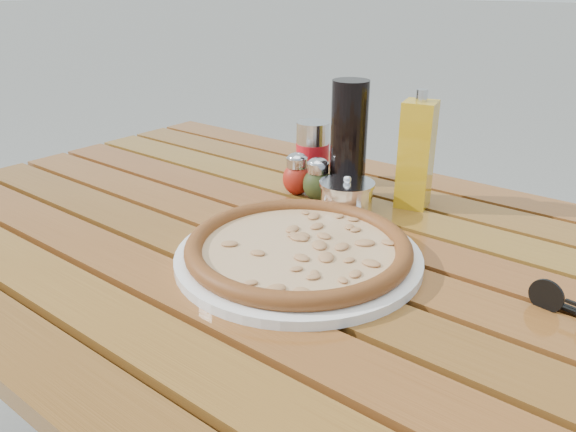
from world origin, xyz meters
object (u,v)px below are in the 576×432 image
Objects in this scene: dark_bottle at (349,142)px; parmesan_tin at (347,198)px; sunglasses at (573,307)px; pepper_shaker at (297,175)px; olive_oil_cruet at (416,154)px; table at (281,278)px; oregano_shaker at (317,180)px; plate at (298,256)px; pizza at (298,247)px; soda_can at (313,152)px.

dark_bottle is 0.11m from parmesan_tin.
pepper_shaker is at bearing 174.66° from sunglasses.
dark_bottle reaches higher than olive_oil_cruet.
table is 0.18m from parmesan_tin.
sunglasses is (0.47, -0.13, -0.02)m from oregano_shaker.
sunglasses is at bearing 13.98° from plate.
parmesan_tin is at bearing 102.29° from pizza.
parmesan_tin is at bearing 78.47° from table.
sunglasses is at bearing 5.52° from table.
soda_can is 1.21× the size of parmesan_tin.
oregano_shaker is 0.82× the size of parmesan_tin.
pizza is 0.36m from sunglasses.
table is at bearing -165.76° from sunglasses.
pepper_shaker is 0.54m from sunglasses.
parmesan_tin is (-0.07, -0.11, -0.07)m from olive_oil_cruet.
pizza is at bearing -157.30° from sunglasses.
dark_bottle is at bearing 107.75° from plate.
table is 0.44m from sunglasses.
plate is 0.32m from olive_oil_cruet.
olive_oil_cruet reaches higher than plate.
parmesan_tin is at bearing -11.25° from pepper_shaker.
pepper_shaker is (-0.17, 0.22, 0.02)m from pizza.
soda_can is (-0.20, 0.30, 0.04)m from pizza.
olive_oil_cruet is at bearing 84.34° from pizza.
sunglasses is (0.32, -0.21, -0.08)m from olive_oil_cruet.
pepper_shaker reaches higher than table.
oregano_shaker is at bearing -49.15° from soda_can.
soda_can is (-0.07, 0.09, 0.02)m from oregano_shaker.
plate is at bearing -32.99° from table.
olive_oil_cruet is at bearing 56.57° from parmesan_tin.
parmesan_tin reaches higher than pizza.
plate is at bearing -77.71° from parmesan_tin.
parmesan_tin is (0.08, -0.02, -0.01)m from oregano_shaker.
oregano_shaker is 0.11m from soda_can.
parmesan_tin is (-0.04, 0.19, 0.01)m from pizza.
oregano_shaker is 0.39× the size of olive_oil_cruet.
table is 0.31m from soda_can.
parmesan_tin is (0.04, -0.06, -0.08)m from dark_bottle.
table is 0.21m from oregano_shaker.
plate is at bearing -60.76° from oregano_shaker.
soda_can is at bearing 157.50° from dark_bottle.
soda_can reaches higher than pepper_shaker.
pizza is 3.66× the size of parmesan_tin.
table is 0.12m from plate.
parmesan_tin is (-0.04, 0.19, 0.02)m from plate.
soda_can is at bearing 130.85° from oregano_shaker.
olive_oil_cruet is (0.03, 0.30, 0.09)m from plate.
oregano_shaker is (0.05, -0.00, 0.00)m from pepper_shaker.
soda_can is at bearing 115.76° from table.
table is 14.08× the size of parmesan_tin.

